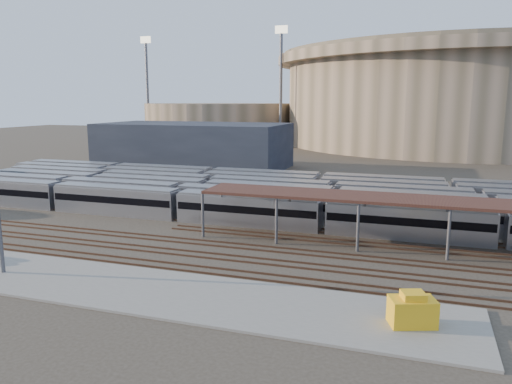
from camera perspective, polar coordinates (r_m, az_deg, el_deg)
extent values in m
plane|color=#383026|center=(52.71, 1.33, -6.25)|extent=(420.00, 420.00, 0.00)
cube|color=gray|center=(41.59, -11.77, -10.99)|extent=(50.00, 9.00, 0.20)
cube|color=#A8A8AC|center=(58.74, 7.77, -2.78)|extent=(112.00, 2.90, 3.60)
cube|color=#A8A8AC|center=(63.19, 6.48, -1.81)|extent=(112.00, 2.90, 3.60)
cube|color=#A8A8AC|center=(66.83, 9.10, -1.21)|extent=(112.00, 2.90, 3.60)
cube|color=#A8A8AC|center=(71.08, 8.77, -0.50)|extent=(112.00, 2.90, 3.60)
cube|color=#A8A8AC|center=(75.68, 7.11, 0.20)|extent=(112.00, 2.90, 3.60)
cube|color=#A8A8AC|center=(79.80, 7.48, 0.73)|extent=(112.00, 2.90, 3.60)
cylinder|color=#56575B|center=(56.04, -6.10, -2.65)|extent=(0.30, 0.30, 5.00)
cylinder|color=#56575B|center=(60.86, -3.98, -1.57)|extent=(0.30, 0.30, 5.00)
cylinder|color=#56575B|center=(53.10, 2.35, -3.34)|extent=(0.30, 0.30, 5.00)
cylinder|color=#56575B|center=(58.17, 3.85, -2.13)|extent=(0.30, 0.30, 5.00)
cylinder|color=#56575B|center=(51.43, 11.57, -4.00)|extent=(0.30, 0.30, 5.00)
cylinder|color=#56575B|center=(56.65, 12.27, -2.70)|extent=(0.30, 0.30, 5.00)
cylinder|color=#56575B|center=(51.17, 21.16, -4.58)|extent=(0.30, 0.30, 5.00)
cylinder|color=#56575B|center=(56.41, 20.95, -3.21)|extent=(0.30, 0.30, 5.00)
cube|color=#351A15|center=(53.61, 25.81, -1.35)|extent=(60.00, 6.00, 0.30)
cube|color=#4C3323|center=(51.09, 0.74, -6.69)|extent=(170.00, 0.12, 0.18)
cube|color=#4C3323|center=(52.46, 1.25, -6.23)|extent=(170.00, 0.12, 0.18)
cube|color=#4C3323|center=(47.48, -0.77, -8.04)|extent=(170.00, 0.12, 0.18)
cube|color=#4C3323|center=(48.83, -0.17, -7.51)|extent=(170.00, 0.12, 0.18)
cube|color=#4C3323|center=(43.94, -2.53, -9.60)|extent=(170.00, 0.12, 0.18)
cube|color=#4C3323|center=(45.26, -1.83, -8.98)|extent=(170.00, 0.12, 0.18)
cylinder|color=#9D856A|center=(188.48, 22.02, 9.34)|extent=(116.00, 116.00, 28.00)
cylinder|color=#9D856A|center=(189.02, 22.35, 14.03)|extent=(124.00, 124.00, 3.00)
cylinder|color=#695F4A|center=(189.20, 22.40, 14.71)|extent=(120.00, 120.00, 1.50)
cylinder|color=#9D856A|center=(193.53, -4.19, 8.00)|extent=(56.00, 56.00, 14.00)
cube|color=#1E232D|center=(115.14, -7.18, 5.30)|extent=(42.00, 20.00, 10.00)
cylinder|color=#56575B|center=(164.51, 2.85, 11.42)|extent=(1.00, 1.00, 36.00)
cube|color=#FFF2CC|center=(165.96, 2.92, 18.06)|extent=(4.00, 0.60, 2.40)
cylinder|color=#56575B|center=(195.72, -12.29, 11.04)|extent=(1.00, 1.00, 36.00)
cube|color=#FFF2CC|center=(196.94, -12.51, 16.63)|extent=(4.00, 0.60, 2.40)
cylinder|color=#56575B|center=(209.73, 12.05, 10.99)|extent=(1.00, 1.00, 36.00)
cube|color=#FFF2CC|center=(210.86, 12.26, 16.21)|extent=(4.00, 0.60, 2.40)
cube|color=yellow|center=(36.04, 17.42, -12.93)|extent=(3.44, 2.77, 1.87)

